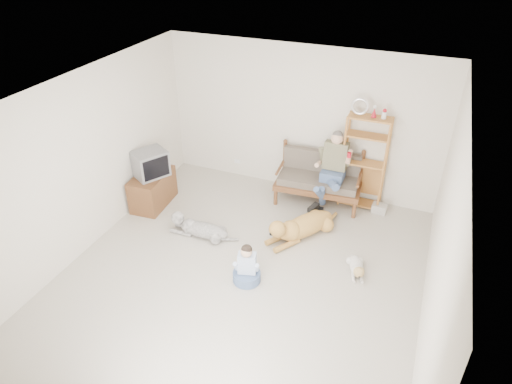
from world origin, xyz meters
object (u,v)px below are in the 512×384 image
at_px(golden_retriever, 300,227).
at_px(loveseat, 320,177).
at_px(tv_stand, 152,189).
at_px(etagere, 364,162).

bearing_deg(golden_retriever, loveseat, 124.12).
xyz_separation_m(loveseat, tv_stand, (-2.73, -1.22, -0.19)).
bearing_deg(etagere, loveseat, -169.29).
bearing_deg(golden_retriever, tv_stand, -145.67).
relative_size(loveseat, golden_retriever, 1.12).
relative_size(tv_stand, golden_retriever, 0.68).
xyz_separation_m(etagere, golden_retriever, (-0.70, -1.31, -0.68)).
distance_m(etagere, tv_stand, 3.75).
bearing_deg(tv_stand, golden_retriever, -2.97).
relative_size(etagere, golden_retriever, 1.45).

